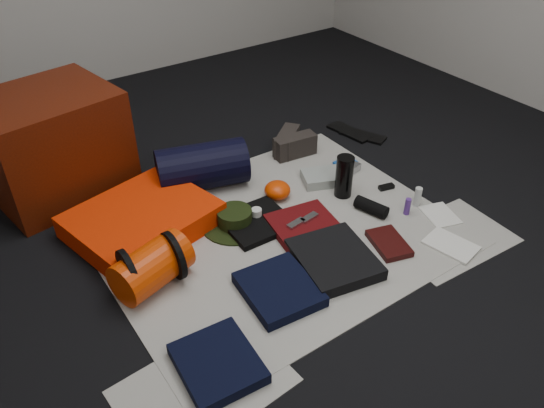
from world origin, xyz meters
TOP-DOWN VIEW (x-y plane):
  - floor at (0.00, 0.00)m, footprint 4.50×4.50m
  - newspaper_mat at (0.00, 0.00)m, footprint 1.60×1.30m
  - newspaper_sheet_front_left at (-0.70, -0.55)m, footprint 0.61×0.44m
  - newspaper_sheet_front_right at (0.65, -0.50)m, footprint 0.60×0.43m
  - red_cabinet at (-0.72, 0.97)m, footprint 0.73×0.64m
  - sleeping_pad at (-0.51, 0.39)m, footprint 0.73×0.64m
  - stuff_sack at (-0.63, 0.01)m, footprint 0.37×0.28m
  - sack_strap_left at (-0.73, 0.01)m, footprint 0.02×0.22m
  - sack_strap_right at (-0.53, 0.01)m, footprint 0.02×0.22m
  - navy_duffel at (-0.09, 0.55)m, footprint 0.52×0.37m
  - boonie_brim at (-0.13, 0.17)m, footprint 0.38×0.38m
  - boonie_crown at (-0.13, 0.17)m, footprint 0.17×0.17m
  - hiking_boot_left at (0.50, 0.60)m, footprint 0.25×0.22m
  - hiking_boot_right at (0.50, 0.53)m, footprint 0.26×0.12m
  - flip_flop_left at (0.96, 0.56)m, footprint 0.15×0.31m
  - flip_flop_right at (1.00, 0.48)m, footprint 0.21×0.30m
  - trousers_navy_a at (-0.62, -0.51)m, footprint 0.29×0.33m
  - trousers_navy_b at (-0.23, -0.34)m, footprint 0.31×0.35m
  - trousers_charcoal at (0.08, -0.33)m, footprint 0.38×0.42m
  - black_tshirt at (-0.05, 0.10)m, footprint 0.32×0.30m
  - red_shirt at (0.12, -0.07)m, footprint 0.35×0.35m
  - orange_stuff_sack at (0.17, 0.24)m, footprint 0.18×0.18m
  - first_aid_pouch at (0.46, 0.22)m, footprint 0.25×0.22m
  - water_bottle at (0.47, 0.06)m, footprint 0.12×0.12m
  - speaker at (0.48, -0.14)m, footprint 0.11×0.18m
  - compact_camera at (0.65, 0.20)m, footprint 0.12×0.08m
  - cyan_case at (0.66, 0.26)m, footprint 0.12×0.08m
  - toiletry_purple at (0.62, -0.25)m, footprint 0.03×0.03m
  - toiletry_clear at (0.72, -0.23)m, footprint 0.04×0.04m
  - paperback_book at (0.37, -0.38)m, footprint 0.19×0.25m
  - map_booklet at (0.61, -0.55)m, footprint 0.20×0.25m
  - map_printout at (0.75, -0.36)m, footprint 0.19×0.22m
  - sunglasses at (0.70, -0.03)m, footprint 0.09×0.05m
  - key_cluster at (-0.65, -0.50)m, footprint 0.09×0.09m
  - tape_roll at (-0.03, 0.13)m, footprint 0.05×0.05m
  - energy_bar_a at (0.08, -0.05)m, footprint 0.10×0.05m
  - energy_bar_b at (0.16, -0.05)m, footprint 0.10×0.05m

SIDE VIEW (x-z plane):
  - floor at x=0.00m, z-range -0.02..0.00m
  - newspaper_sheet_front_left at x=-0.70m, z-range 0.00..0.00m
  - newspaper_sheet_front_right at x=0.65m, z-range 0.00..0.00m
  - newspaper_mat at x=0.00m, z-range 0.00..0.01m
  - flip_flop_right at x=1.00m, z-range 0.00..0.02m
  - flip_flop_left at x=0.96m, z-range 0.00..0.02m
  - map_printout at x=0.75m, z-range 0.01..0.01m
  - boonie_brim at x=-0.13m, z-range 0.01..0.01m
  - key_cluster at x=-0.65m, z-range 0.01..0.02m
  - map_booklet at x=0.61m, z-range 0.01..0.02m
  - sunglasses at x=0.70m, z-range 0.01..0.03m
  - paperback_book at x=0.37m, z-range 0.01..0.04m
  - black_tshirt at x=-0.05m, z-range 0.01..0.04m
  - cyan_case at x=0.66m, z-range 0.01..0.04m
  - red_shirt at x=0.12m, z-range 0.01..0.05m
  - compact_camera at x=0.65m, z-range 0.01..0.05m
  - trousers_navy_a at x=-0.62m, z-range 0.01..0.05m
  - trousers_navy_b at x=-0.23m, z-range 0.01..0.06m
  - first_aid_pouch at x=0.46m, z-range 0.01..0.06m
  - trousers_charcoal at x=0.08m, z-range 0.01..0.06m
  - speaker at x=0.48m, z-range 0.01..0.07m
  - orange_stuff_sack at x=0.17m, z-range 0.01..0.10m
  - toiletry_purple at x=0.62m, z-range 0.01..0.10m
  - boonie_crown at x=-0.13m, z-range 0.01..0.09m
  - energy_bar_a at x=0.08m, z-range 0.05..0.06m
  - energy_bar_b at x=0.16m, z-range 0.05..0.06m
  - tape_roll at x=-0.03m, z-range 0.04..0.07m
  - toiletry_clear at x=0.72m, z-range 0.01..0.11m
  - sleeping_pad at x=-0.51m, z-range 0.01..0.12m
  - hiking_boot_left at x=0.50m, z-range 0.01..0.13m
  - hiking_boot_right at x=0.50m, z-range 0.01..0.13m
  - stuff_sack at x=-0.63m, z-range 0.01..0.20m
  - sack_strap_left at x=-0.73m, z-range 0.01..0.22m
  - sack_strap_right at x=-0.53m, z-range 0.01..0.22m
  - water_bottle at x=0.47m, z-range 0.01..0.23m
  - navy_duffel at x=-0.09m, z-range 0.01..0.25m
  - red_cabinet at x=-0.72m, z-range 0.00..0.54m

